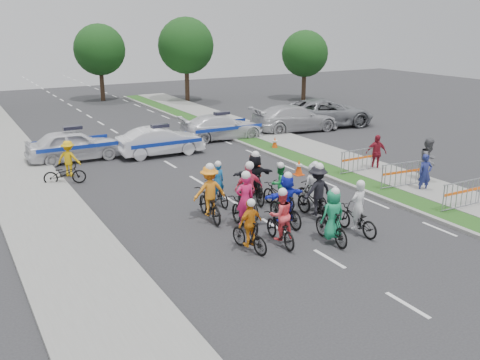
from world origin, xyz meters
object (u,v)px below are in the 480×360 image
rider_0 (357,216)px  police_car_1 (161,141)px  civilian_suv (325,113)px  tree_1 (186,46)px  rider_12 (217,190)px  cone_0 (299,167)px  rider_6 (244,210)px  barrier_2 (358,162)px  rider_11 (254,181)px  spectator_2 (376,153)px  barrier_1 (401,176)px  rider_10 (209,198)px  marshal_hiviz (69,159)px  civilian_sedan (295,118)px  rider_3 (250,231)px  spectator_0 (425,173)px  police_car_0 (74,145)px  rider_1 (332,221)px  parked_bike (65,174)px  rider_4 (317,197)px  tree_2 (305,54)px  police_car_2 (222,127)px  cone_1 (275,143)px  rider_7 (313,191)px  rider_2 (280,223)px  rider_8 (279,190)px  barrier_0 (462,196)px  rider_5 (286,203)px  spectator_1 (428,161)px  tree_4 (100,50)px

rider_0 → police_car_1: size_ratio=0.42×
civilian_suv → tree_1: (-3.33, 14.12, 3.66)m
rider_12 → tree_1: tree_1 is taller
cone_0 → tree_1: (4.70, 22.47, 4.20)m
rider_6 → police_car_1: 10.85m
barrier_2 → rider_11: bearing=-170.3°
spectator_2 → barrier_1: size_ratio=0.84×
rider_10 → marshal_hiviz: 8.37m
rider_12 → civilian_sedan: size_ratio=0.31×
rider_3 → spectator_0: rider_3 is taller
rider_6 → police_car_0: (-2.75, 11.85, 0.10)m
rider_6 → tree_1: size_ratio=0.30×
police_car_0 → spectator_2: 14.39m
rider_1 → parked_bike: 11.87m
rider_0 → rider_11: 4.45m
barrier_1 → parked_bike: (-11.73, 7.44, -0.11)m
parked_bike → barrier_1: bearing=-107.9°
rider_4 → tree_2: 28.54m
police_car_2 → cone_1: size_ratio=6.96×
police_car_2 → barrier_1: size_ratio=2.44×
civilian_sedan → spectator_0: civilian_sedan is taller
rider_11 → spectator_2: (7.04, 0.99, -0.00)m
rider_0 → police_car_2: size_ratio=0.38×
parked_bike → rider_4: bearing=-127.2°
rider_7 → civilian_suv: rider_7 is taller
spectator_0 → police_car_2: bearing=117.3°
spectator_0 → cone_1: 9.13m
police_car_0 → civilian_suv: (16.08, 0.84, 0.11)m
rider_2 → rider_10: (-0.95, 2.95, 0.10)m
rider_7 → rider_8: size_ratio=1.04×
rider_11 → barrier_0: rider_11 is taller
police_car_2 → rider_5: bearing=168.2°
civilian_sedan → marshal_hiviz: size_ratio=3.46×
police_car_0 → barrier_1: (10.45, -11.22, -0.21)m
rider_2 → police_car_2: 15.15m
rider_0 → spectator_0: 5.60m
rider_1 → barrier_1: 6.59m
rider_2 → marshal_hiviz: 11.46m
tree_1 → spectator_2: bearing=-93.1°
spectator_1 → tree_4: bearing=85.7°
spectator_2 → parked_bike: bearing=178.9°
rider_8 → rider_11: size_ratio=0.88×
rider_5 → cone_0: bearing=-131.2°
spectator_1 → tree_2: tree_2 is taller
rider_6 → tree_1: tree_1 is taller
rider_6 → tree_2: 29.86m
police_car_1 → spectator_1: 12.85m
barrier_0 → parked_bike: size_ratio=1.17×
civilian_sedan → barrier_0: bearing=175.1°
rider_2 → tree_4: (3.64, 32.38, 3.50)m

